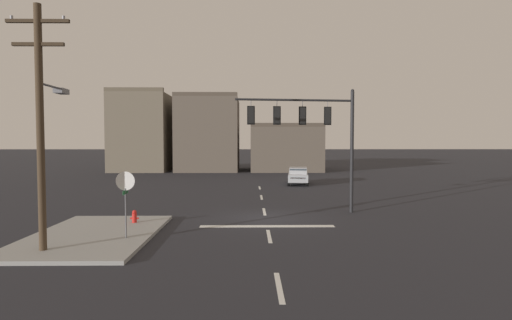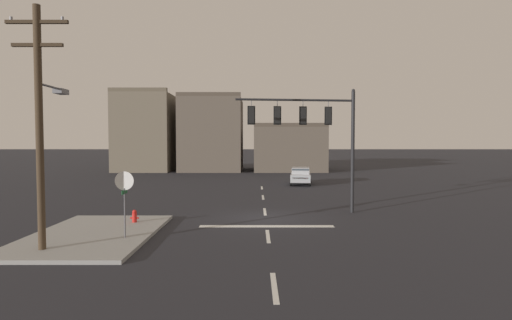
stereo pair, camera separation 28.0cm
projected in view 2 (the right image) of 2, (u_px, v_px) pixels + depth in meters
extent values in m
plane|color=#232328|center=(265.00, 218.00, 21.08)|extent=(400.00, 400.00, 0.00)
cube|color=gray|center=(93.00, 234.00, 17.07)|extent=(5.00, 8.00, 0.15)
cube|color=silver|center=(266.00, 226.00, 19.08)|extent=(6.40, 0.50, 0.01)
cube|color=silver|center=(274.00, 287.00, 11.09)|extent=(0.16, 2.40, 0.01)
cube|color=silver|center=(267.00, 236.00, 17.08)|extent=(0.16, 2.40, 0.01)
cube|color=silver|center=(264.00, 212.00, 23.08)|extent=(0.16, 2.40, 0.01)
cube|color=silver|center=(262.00, 197.00, 29.07)|extent=(0.16, 2.40, 0.01)
cube|color=silver|center=(261.00, 188.00, 35.06)|extent=(0.16, 2.40, 0.01)
cylinder|color=black|center=(352.00, 152.00, 22.66)|extent=(0.20, 0.20, 6.84)
cylinder|color=black|center=(295.00, 100.00, 22.15)|extent=(6.59, 0.86, 0.12)
sphere|color=black|center=(353.00, 91.00, 22.50)|extent=(0.18, 0.18, 0.18)
cylinder|color=#56565B|center=(327.00, 105.00, 22.38)|extent=(0.03, 0.03, 0.35)
cube|color=black|center=(327.00, 116.00, 22.41)|extent=(0.33, 0.27, 0.90)
sphere|color=red|center=(327.00, 111.00, 22.52)|extent=(0.20, 0.20, 0.20)
sphere|color=#2D2314|center=(327.00, 116.00, 22.53)|extent=(0.20, 0.20, 0.20)
sphere|color=black|center=(327.00, 121.00, 22.55)|extent=(0.20, 0.20, 0.20)
cube|color=black|center=(327.00, 116.00, 22.39)|extent=(0.42, 0.08, 1.02)
cylinder|color=#56565B|center=(302.00, 104.00, 22.21)|extent=(0.03, 0.03, 0.35)
cube|color=black|center=(302.00, 116.00, 22.24)|extent=(0.33, 0.27, 0.90)
sphere|color=red|center=(302.00, 111.00, 22.36)|extent=(0.20, 0.20, 0.20)
sphere|color=#2D2314|center=(302.00, 116.00, 22.37)|extent=(0.20, 0.20, 0.20)
sphere|color=black|center=(302.00, 121.00, 22.38)|extent=(0.20, 0.20, 0.20)
cube|color=black|center=(302.00, 116.00, 22.22)|extent=(0.42, 0.08, 1.02)
cylinder|color=#56565B|center=(277.00, 104.00, 22.05)|extent=(0.03, 0.03, 0.35)
cube|color=black|center=(277.00, 115.00, 22.08)|extent=(0.33, 0.27, 0.90)
sphere|color=red|center=(276.00, 111.00, 22.19)|extent=(0.20, 0.20, 0.20)
sphere|color=#2D2314|center=(276.00, 116.00, 22.21)|extent=(0.20, 0.20, 0.20)
sphere|color=black|center=(276.00, 121.00, 22.22)|extent=(0.20, 0.20, 0.20)
cube|color=black|center=(277.00, 115.00, 22.06)|extent=(0.42, 0.08, 1.02)
cylinder|color=#56565B|center=(251.00, 104.00, 21.89)|extent=(0.03, 0.03, 0.35)
cube|color=black|center=(251.00, 115.00, 21.91)|extent=(0.33, 0.27, 0.90)
sphere|color=red|center=(250.00, 110.00, 22.03)|extent=(0.20, 0.20, 0.20)
sphere|color=#2D2314|center=(250.00, 115.00, 22.04)|extent=(0.20, 0.20, 0.20)
sphere|color=black|center=(250.00, 121.00, 22.06)|extent=(0.20, 0.20, 0.20)
cube|color=black|center=(251.00, 115.00, 21.89)|extent=(0.42, 0.08, 1.02)
cylinder|color=#56565B|center=(124.00, 215.00, 16.16)|extent=(0.06, 0.06, 2.15)
cylinder|color=white|center=(123.00, 181.00, 16.10)|extent=(0.76, 0.03, 0.76)
cylinder|color=#B21414|center=(124.00, 181.00, 16.11)|extent=(0.68, 0.03, 0.68)
cube|color=#19592D|center=(124.00, 192.00, 16.12)|extent=(0.02, 0.64, 0.16)
cube|color=#9EA0A5|center=(300.00, 177.00, 37.90)|extent=(2.29, 4.58, 0.70)
cube|color=#9EA0A5|center=(300.00, 170.00, 37.73)|extent=(1.87, 2.63, 0.56)
cube|color=#2D3842|center=(300.00, 170.00, 38.49)|extent=(1.54, 0.42, 0.47)
cube|color=#2D3842|center=(300.00, 172.00, 36.57)|extent=(1.53, 0.39, 0.46)
cylinder|color=black|center=(291.00, 179.00, 39.46)|extent=(0.29, 0.66, 0.64)
cylinder|color=black|center=(309.00, 180.00, 39.27)|extent=(0.29, 0.66, 0.64)
cylinder|color=black|center=(290.00, 182.00, 36.58)|extent=(0.29, 0.66, 0.64)
cylinder|color=black|center=(309.00, 183.00, 36.38)|extent=(0.29, 0.66, 0.64)
sphere|color=silver|center=(294.00, 175.00, 40.13)|extent=(0.16, 0.16, 0.16)
sphere|color=silver|center=(306.00, 175.00, 40.00)|extent=(0.16, 0.16, 0.16)
cube|color=maroon|center=(300.00, 178.00, 35.74)|extent=(1.36, 0.20, 0.12)
cylinder|color=#423323|center=(38.00, 131.00, 14.25)|extent=(0.26, 0.26, 8.82)
cube|color=#382B1E|center=(36.00, 22.00, 14.07)|extent=(2.20, 0.12, 0.12)
cube|color=#382B1E|center=(36.00, 45.00, 14.11)|extent=(1.80, 0.12, 0.12)
cylinder|color=#56565B|center=(49.00, 87.00, 14.99)|extent=(0.08, 1.64, 0.08)
cube|color=slate|center=(60.00, 91.00, 15.82)|extent=(0.36, 0.64, 0.20)
cylinder|color=gray|center=(10.00, 18.00, 14.07)|extent=(0.10, 0.10, 0.12)
cylinder|color=gray|center=(61.00, 18.00, 14.07)|extent=(0.10, 0.10, 0.12)
cylinder|color=red|center=(134.00, 219.00, 19.30)|extent=(0.22, 0.22, 0.55)
cylinder|color=red|center=(134.00, 224.00, 19.31)|extent=(0.30, 0.30, 0.10)
sphere|color=red|center=(134.00, 212.00, 19.29)|extent=(0.20, 0.20, 0.20)
cylinder|color=red|center=(131.00, 218.00, 19.30)|extent=(0.10, 0.08, 0.08)
cylinder|color=red|center=(137.00, 218.00, 19.30)|extent=(0.10, 0.08, 0.08)
cube|color=#665B4C|center=(145.00, 133.00, 55.67)|extent=(7.54, 8.04, 10.48)
cube|color=brown|center=(137.00, 90.00, 51.70)|extent=(7.54, 0.60, 0.50)
cube|color=brown|center=(212.00, 135.00, 56.40)|extent=(8.33, 9.45, 9.90)
cube|color=#493F35|center=(208.00, 94.00, 51.75)|extent=(8.33, 0.60, 0.50)
cube|color=brown|center=(287.00, 149.00, 57.36)|extent=(9.65, 11.15, 5.97)
cube|color=#493F35|center=(290.00, 125.00, 51.94)|extent=(9.65, 0.60, 0.50)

